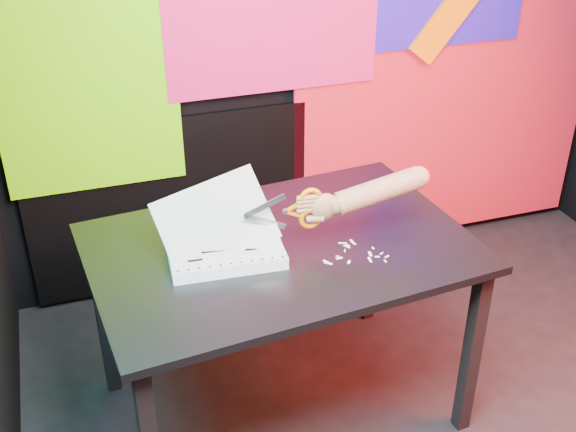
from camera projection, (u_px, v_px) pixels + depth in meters
name	position (u px, v px, depth m)	size (l,w,h in m)	color
room	(531.00, 119.00, 1.88)	(3.01, 3.01, 2.71)	black
backdrop	(338.00, 81.00, 3.30)	(2.88, 0.05, 2.08)	red
work_table	(281.00, 264.00, 2.51)	(1.36, 0.97, 0.75)	black
printout_stack	(224.00, 248.00, 2.40)	(0.42, 0.30, 0.28)	white
scissors	(305.00, 209.00, 2.39)	(0.27, 0.03, 0.15)	silver
hand_forearm	(370.00, 193.00, 2.42)	(0.45, 0.11, 0.16)	#A04A33
paper_clippings	(354.00, 254.00, 2.42)	(0.22, 0.17, 0.00)	white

